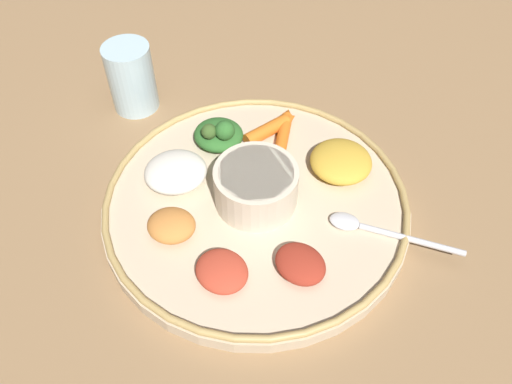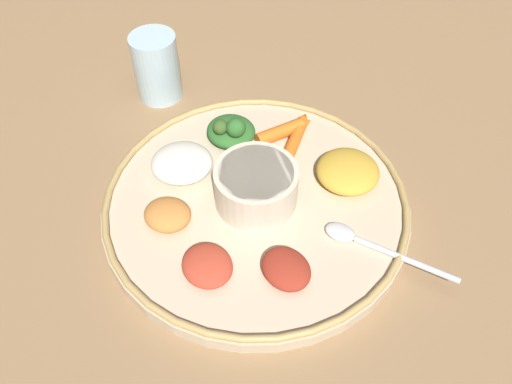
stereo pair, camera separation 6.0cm
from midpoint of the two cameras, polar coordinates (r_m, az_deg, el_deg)
ground_plane at (r=0.62m, az=-2.74°, el=-2.12°), size 2.40×2.40×0.00m
platter at (r=0.61m, az=-2.77°, el=-1.60°), size 0.36×0.36×0.02m
platter_rim at (r=0.60m, az=-2.81°, el=-0.90°), size 0.35×0.35×0.01m
center_bowl at (r=0.59m, az=-2.90°, el=0.57°), size 0.09×0.09×0.05m
spoon at (r=0.58m, az=9.83°, el=-4.18°), size 0.14×0.07×0.01m
greens_pile at (r=0.66m, az=-6.66°, el=6.15°), size 0.08×0.08×0.05m
carrot_near_spoon at (r=0.67m, az=0.53°, el=6.45°), size 0.04×0.09×0.02m
carrot_outer at (r=0.68m, az=-0.92°, el=6.81°), size 0.08×0.06×0.02m
mound_squash at (r=0.58m, az=-12.12°, el=-3.76°), size 0.07×0.06×0.02m
mound_lentil_yellow at (r=0.63m, az=6.60°, el=3.19°), size 0.09×0.09×0.03m
mound_beet at (r=0.54m, az=1.72°, el=-8.04°), size 0.07×0.07×0.02m
mound_rice_white at (r=0.63m, az=-11.44°, el=2.02°), size 0.08×0.08×0.03m
mound_berbere_red at (r=0.54m, az=-6.92°, el=-8.77°), size 0.08×0.08×0.02m
drinking_glass at (r=0.75m, az=-15.61°, el=11.43°), size 0.06×0.06×0.10m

